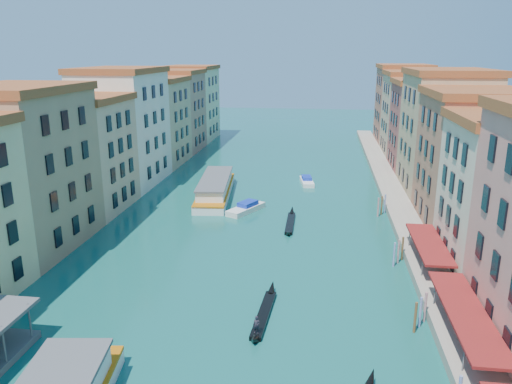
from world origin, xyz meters
TOP-DOWN VIEW (x-y plane):
  - left_bank_palazzos at (-26.00, 64.68)m, footprint 12.80×128.40m
  - right_bank_palazzos at (30.00, 65.00)m, footprint 12.80×128.40m
  - quay at (22.00, 65.00)m, footprint 4.00×140.00m
  - restaurant_awnings at (22.19, 23.00)m, footprint 3.20×44.55m
  - mooring_poles_right at (19.10, 28.80)m, footprint 1.44×54.24m
  - vaporetto_far at (-7.77, 64.60)m, footprint 7.07×21.81m
  - gondola_fore at (5.13, 25.94)m, footprint 1.53×11.26m
  - gondola_far at (5.83, 51.90)m, footprint 1.14×11.33m
  - motorboat_mid at (-1.26, 56.79)m, footprint 5.44×7.52m
  - motorboat_far at (7.34, 74.88)m, footprint 2.99×6.65m

SIDE VIEW (x-z plane):
  - gondola_far at x=5.83m, z-range -0.47..1.13m
  - gondola_fore at x=5.13m, z-range -0.74..1.50m
  - quay at x=22.00m, z-range 0.00..1.00m
  - motorboat_far at x=7.34m, z-range -0.15..1.18m
  - motorboat_mid at x=-1.26m, z-range -0.17..1.34m
  - mooring_poles_right at x=19.10m, z-range -0.30..2.90m
  - vaporetto_far at x=-7.77m, z-range -0.16..3.03m
  - restaurant_awnings at x=22.19m, z-range 1.43..4.55m
  - left_bank_palazzos at x=-26.00m, z-range -0.79..20.21m
  - right_bank_palazzos at x=30.00m, z-range -0.75..20.25m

